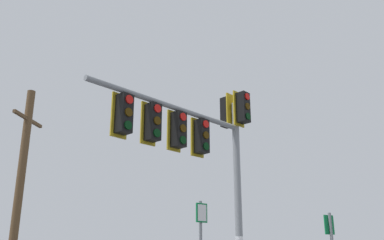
% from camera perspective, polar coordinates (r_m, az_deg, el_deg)
% --- Properties ---
extents(signal_mast_assembly, '(2.19, 5.07, 6.61)m').
position_cam_1_polar(signal_mast_assembly, '(11.42, 1.36, -3.11)').
color(signal_mast_assembly, gray).
rests_on(signal_mast_assembly, ground).
extents(utility_pole_wooden, '(1.69, 1.29, 8.34)m').
position_cam_1_polar(utility_pole_wooden, '(17.55, -21.71, -8.91)').
color(utility_pole_wooden, brown).
rests_on(utility_pole_wooden, ground).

